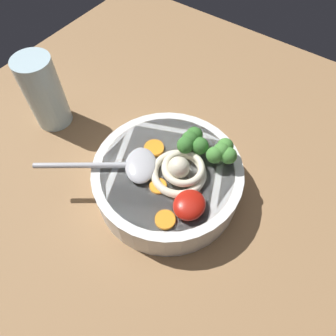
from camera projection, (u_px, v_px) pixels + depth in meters
table_slab at (171, 197)px, 50.21cm from camera, size 91.79×91.79×4.40cm
soup_bowl at (168, 178)px, 46.20cm from camera, size 21.75×21.75×5.68cm
noodle_pile at (180, 170)px, 42.46cm from camera, size 8.58×8.41×3.45cm
soup_spoon at (131, 165)px, 43.23cm from camera, size 12.83×15.93×1.60cm
chili_sauce_dollop at (189, 205)px, 39.57cm from camera, size 4.54×4.08×2.04cm
broccoli_floret_rear at (194, 142)px, 43.48cm from camera, size 4.77×4.10×3.77cm
broccoli_floret_near_spoon at (222, 152)px, 42.64cm from camera, size 4.59×3.95×3.63cm
carrot_slice_extra_b at (154, 148)px, 45.54cm from camera, size 2.91×2.91×0.54cm
carrot_slice_extra_a at (157, 186)px, 42.06cm from camera, size 2.36×2.36×0.45cm
carrot_slice_far at (165, 220)px, 39.26cm from camera, size 2.64×2.64×0.50cm
drinking_glass at (45, 92)px, 51.37cm from camera, size 6.14×6.14×12.94cm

